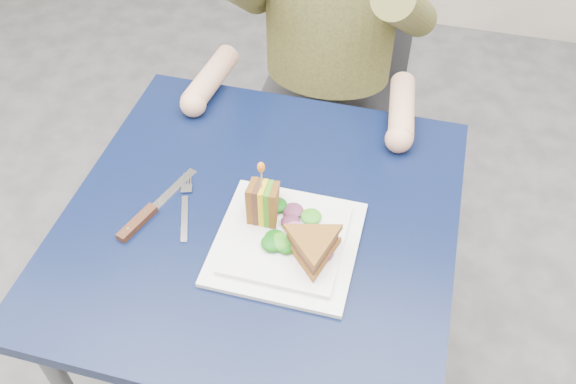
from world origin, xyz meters
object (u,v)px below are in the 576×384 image
(plate, at_px, (286,242))
(sandwich_upright, at_px, (263,202))
(knife, at_px, (144,216))
(fork, at_px, (185,208))
(table, at_px, (261,242))
(chair, at_px, (333,73))
(sandwich_flat, at_px, (313,246))

(plate, height_order, sandwich_upright, sandwich_upright)
(knife, bearing_deg, sandwich_upright, 12.84)
(fork, height_order, knife, knife)
(knife, bearing_deg, table, 16.02)
(sandwich_upright, height_order, knife, sandwich_upright)
(chair, relative_size, plate, 3.58)
(sandwich_upright, height_order, fork, sandwich_upright)
(table, relative_size, fork, 4.30)
(sandwich_upright, distance_m, knife, 0.23)
(chair, distance_m, sandwich_flat, 0.87)
(sandwich_flat, xyz_separation_m, fork, (-0.27, 0.06, -0.04))
(table, bearing_deg, fork, -173.00)
(chair, height_order, plate, chair)
(plate, height_order, knife, plate)
(sandwich_upright, bearing_deg, plate, -38.07)
(chair, xyz_separation_m, fork, (-0.15, -0.76, 0.19))
(chair, distance_m, knife, 0.86)
(table, bearing_deg, chair, 90.00)
(chair, bearing_deg, fork, -100.85)
(table, relative_size, sandwich_upright, 6.09)
(plate, relative_size, fork, 1.49)
(sandwich_upright, xyz_separation_m, knife, (-0.22, -0.05, -0.05))
(plate, distance_m, sandwich_flat, 0.07)
(fork, bearing_deg, knife, -147.05)
(fork, bearing_deg, sandwich_upright, 2.83)
(table, distance_m, chair, 0.75)
(table, xyz_separation_m, sandwich_upright, (0.01, -0.01, 0.13))
(table, height_order, sandwich_upright, sandwich_upright)
(table, relative_size, knife, 3.46)
(table, bearing_deg, sandwich_flat, -33.10)
(table, distance_m, sandwich_upright, 0.13)
(table, height_order, knife, knife)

